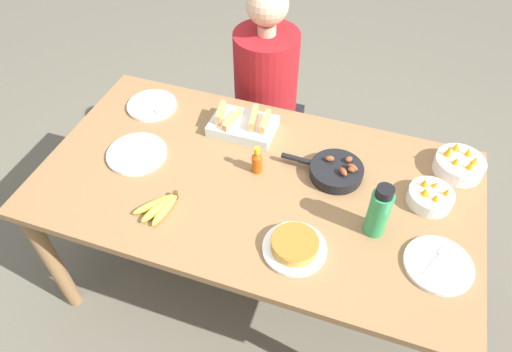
% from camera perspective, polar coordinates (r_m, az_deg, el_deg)
% --- Properties ---
extents(ground_plane, '(14.00, 14.00, 0.00)m').
position_cam_1_polar(ground_plane, '(2.52, 0.00, -12.62)').
color(ground_plane, '#666051').
extents(dining_table, '(1.81, 0.98, 0.78)m').
position_cam_1_polar(dining_table, '(1.95, 0.00, -2.43)').
color(dining_table, olive).
rests_on(dining_table, ground_plane).
extents(banana_bunch, '(0.15, 0.19, 0.04)m').
position_cam_1_polar(banana_bunch, '(1.81, -11.84, -3.76)').
color(banana_bunch, gold).
rests_on(banana_bunch, dining_table).
extents(melon_tray, '(0.29, 0.19, 0.10)m').
position_cam_1_polar(melon_tray, '(2.09, -1.63, 6.42)').
color(melon_tray, silver).
rests_on(melon_tray, dining_table).
extents(skillet, '(0.35, 0.22, 0.08)m').
position_cam_1_polar(skillet, '(1.91, 9.91, 0.64)').
color(skillet, black).
rests_on(skillet, dining_table).
extents(frittata_plate_center, '(0.23, 0.23, 0.06)m').
position_cam_1_polar(frittata_plate_center, '(1.66, 4.86, -8.70)').
color(frittata_plate_center, white).
rests_on(frittata_plate_center, dining_table).
extents(empty_plate_near_front, '(0.24, 0.24, 0.02)m').
position_cam_1_polar(empty_plate_near_front, '(2.29, -12.89, 8.60)').
color(empty_plate_near_front, white).
rests_on(empty_plate_near_front, dining_table).
extents(empty_plate_far_left, '(0.26, 0.26, 0.02)m').
position_cam_1_polar(empty_plate_far_left, '(2.05, -14.67, 2.71)').
color(empty_plate_far_left, white).
rests_on(empty_plate_far_left, dining_table).
extents(empty_plate_far_right, '(0.24, 0.24, 0.02)m').
position_cam_1_polar(empty_plate_far_right, '(1.75, 21.84, -10.27)').
color(empty_plate_far_right, white).
rests_on(empty_plate_far_right, dining_table).
extents(fruit_bowl_mango, '(0.18, 0.18, 0.11)m').
position_cam_1_polar(fruit_bowl_mango, '(1.91, 20.95, -2.39)').
color(fruit_bowl_mango, white).
rests_on(fruit_bowl_mango, dining_table).
extents(fruit_bowl_citrus, '(0.20, 0.20, 0.12)m').
position_cam_1_polar(fruit_bowl_citrus, '(2.08, 24.05, 1.36)').
color(fruit_bowl_citrus, white).
rests_on(fruit_bowl_citrus, dining_table).
extents(water_bottle, '(0.08, 0.08, 0.23)m').
position_cam_1_polar(water_bottle, '(1.70, 15.10, -4.29)').
color(water_bottle, '#2D9351').
rests_on(water_bottle, dining_table).
extents(hot_sauce_bottle, '(0.04, 0.04, 0.13)m').
position_cam_1_polar(hot_sauce_bottle, '(1.88, 0.12, 1.89)').
color(hot_sauce_bottle, '#C64C0F').
rests_on(hot_sauce_bottle, dining_table).
extents(person_figure, '(0.37, 0.37, 1.28)m').
position_cam_1_polar(person_figure, '(2.59, 1.16, 7.84)').
color(person_figure, black).
rests_on(person_figure, ground_plane).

